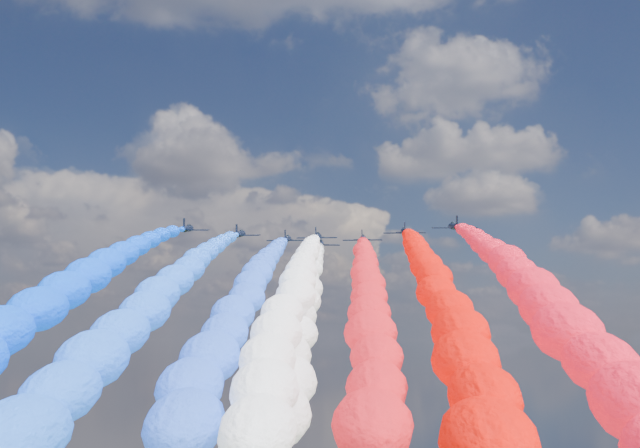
# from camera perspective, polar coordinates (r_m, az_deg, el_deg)

# --- Properties ---
(jet_0) EXTENTS (9.79, 12.93, 4.68)m
(jet_0) POSITION_cam_1_polar(r_m,az_deg,el_deg) (161.94, -9.90, -0.34)
(jet_0) COLOR black
(trail_0) EXTENTS (6.87, 106.88, 36.57)m
(trail_0) POSITION_cam_1_polar(r_m,az_deg,el_deg) (107.51, -16.50, -4.38)
(trail_0) COLOR #0543F5
(jet_1) EXTENTS (9.14, 12.47, 4.68)m
(jet_1) POSITION_cam_1_polar(r_m,az_deg,el_deg) (168.51, -6.02, -0.75)
(jet_1) COLOR black
(trail_1) EXTENTS (6.87, 106.88, 36.57)m
(trail_1) POSITION_cam_1_polar(r_m,az_deg,el_deg) (113.06, -10.38, -4.79)
(trail_1) COLOR blue
(jet_2) EXTENTS (9.04, 12.40, 4.68)m
(jet_2) POSITION_cam_1_polar(r_m,az_deg,el_deg) (176.33, -2.49, -1.14)
(jet_2) COLOR black
(trail_2) EXTENTS (6.87, 106.88, 36.57)m
(trail_2) POSITION_cam_1_polar(r_m,az_deg,el_deg) (120.31, -4.92, -5.12)
(trail_2) COLOR blue
(jet_3) EXTENTS (9.30, 12.58, 4.68)m
(jet_3) POSITION_cam_1_polar(r_m,az_deg,el_deg) (171.62, -0.21, -0.94)
(jet_3) COLOR black
(trail_3) EXTENTS (6.87, 106.88, 36.57)m
(trail_3) POSITION_cam_1_polar(r_m,az_deg,el_deg) (115.34, -1.61, -5.00)
(trail_3) COLOR white
(jet_4) EXTENTS (9.70, 12.86, 4.68)m
(jet_4) POSITION_cam_1_polar(r_m,az_deg,el_deg) (184.75, 0.08, -1.49)
(jet_4) COLOR black
(trail_4) EXTENTS (6.87, 106.88, 36.57)m
(trail_4) POSITION_cam_1_polar(r_m,az_deg,el_deg) (128.54, -1.06, -5.38)
(trail_4) COLOR silver
(jet_5) EXTENTS (9.56, 12.77, 4.68)m
(jet_5) POSITION_cam_1_polar(r_m,az_deg,el_deg) (175.82, 3.21, -1.11)
(jet_5) COLOR black
(trail_5) EXTENTS (6.87, 106.88, 36.57)m
(trail_5) POSITION_cam_1_polar(r_m,az_deg,el_deg) (119.46, 3.49, -5.11)
(trail_5) COLOR red
(jet_6) EXTENTS (9.45, 12.69, 4.68)m
(jet_6) POSITION_cam_1_polar(r_m,az_deg,el_deg) (164.81, 6.32, -0.57)
(jet_6) COLOR black
(trail_6) EXTENTS (6.87, 106.88, 36.57)m
(trail_6) POSITION_cam_1_polar(r_m,az_deg,el_deg) (108.54, 8.26, -4.68)
(trail_6) COLOR red
(jet_7) EXTENTS (9.13, 12.46, 4.68)m
(jet_7) POSITION_cam_1_polar(r_m,az_deg,el_deg) (158.81, 10.01, -0.18)
(jet_7) COLOR black
(trail_7) EXTENTS (6.87, 106.88, 36.57)m
(trail_7) POSITION_cam_1_polar(r_m,az_deg,el_deg) (103.03, 14.08, -4.30)
(trail_7) COLOR red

